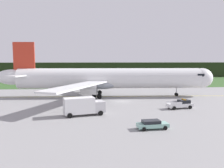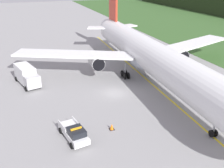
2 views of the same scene
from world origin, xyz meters
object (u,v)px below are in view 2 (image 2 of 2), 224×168
airliner (150,56)px  ops_pickup_truck (74,133)px  apron_cone (112,127)px  catering_truck (27,75)px

airliner → ops_pickup_truck: 22.08m
ops_pickup_truck → apron_cone: (-0.53, 4.92, -0.52)m
catering_truck → apron_cone: (19.07, 9.16, -1.37)m
airliner → ops_pickup_truck: size_ratio=10.47×
apron_cone → ops_pickup_truck: bearing=-83.8°
ops_pickup_truck → airliner: bearing=129.4°
ops_pickup_truck → catering_truck: catering_truck is taller
catering_truck → airliner: bearing=74.6°
airliner → catering_truck: size_ratio=7.69×
catering_truck → apron_cone: bearing=25.7°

